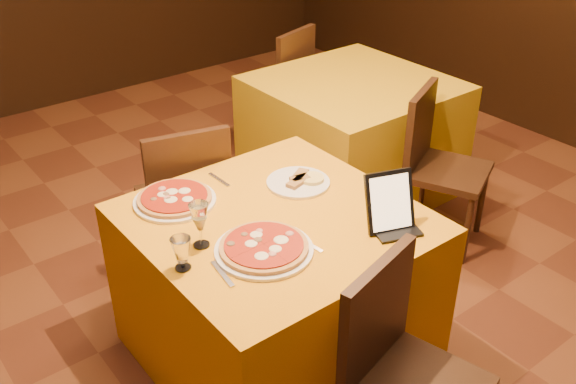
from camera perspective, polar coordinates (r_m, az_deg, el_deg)
floor at (r=3.19m, az=-0.58°, el=-12.69°), size 6.00×7.00×0.01m
main_table at (r=2.86m, az=-1.05°, el=-8.55°), size 1.10×1.10×0.75m
side_table at (r=4.21m, az=5.66°, el=4.97°), size 1.10×1.10×0.75m
chair_main_far at (r=3.38m, az=-9.36°, el=-0.56°), size 0.51×0.51×0.91m
chair_side_near at (r=3.71m, az=14.08°, el=1.81°), size 0.51×0.51×0.91m
chair_side_far at (r=4.76m, az=-1.21°, el=9.26°), size 0.58×0.58×0.91m
pizza_near at (r=2.43m, az=-2.16°, el=-5.02°), size 0.38×0.38×0.03m
pizza_far at (r=2.77m, az=-10.04°, el=-0.64°), size 0.35×0.35×0.03m
cutlet_dish at (r=2.87m, az=0.91°, el=0.96°), size 0.29×0.29×0.03m
wine_glass at (r=2.44m, az=-7.84°, el=-2.91°), size 0.10×0.10×0.19m
water_glass at (r=2.35m, az=-9.43°, el=-5.43°), size 0.09×0.09×0.13m
tablet at (r=2.55m, az=9.03°, el=-0.84°), size 0.22×0.16×0.24m
knife at (r=2.49m, az=1.37°, el=-4.35°), size 0.03×0.20×0.01m
fork_near at (r=2.34m, az=-5.85°, el=-7.25°), size 0.04×0.17×0.01m
fork_far at (r=2.92m, az=-6.14°, el=1.09°), size 0.02×0.16×0.01m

